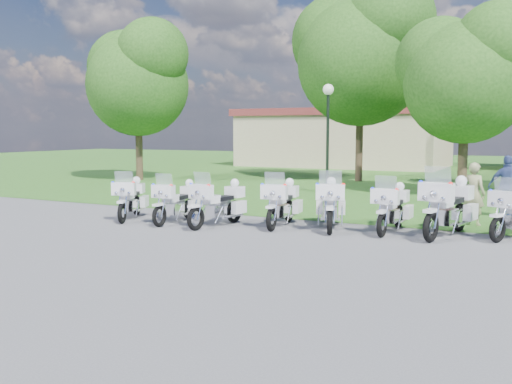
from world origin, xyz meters
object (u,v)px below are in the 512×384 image
at_px(motorcycle_4, 331,203).
at_px(motorcycle_0, 131,198).
at_px(bystander_c, 507,187).
at_px(motorcycle_3, 282,203).
at_px(lamp_post, 328,112).
at_px(bystander_a, 474,194).
at_px(motorcycle_5, 392,208).
at_px(motorcycle_6, 449,206).
at_px(motorcycle_2, 219,203).
at_px(motorcycle_1, 177,201).

bearing_deg(motorcycle_4, motorcycle_0, -8.01).
distance_m(motorcycle_4, bystander_c, 5.71).
bearing_deg(motorcycle_3, motorcycle_0, 3.53).
relative_size(motorcycle_3, lamp_post, 0.50).
height_order(motorcycle_0, bystander_a, bystander_a).
bearing_deg(motorcycle_3, lamp_post, -85.78).
distance_m(motorcycle_3, bystander_c, 6.80).
distance_m(motorcycle_5, lamp_post, 9.30).
relative_size(motorcycle_0, motorcycle_3, 0.90).
xyz_separation_m(motorcycle_3, bystander_c, (5.24, 4.32, 0.28)).
relative_size(motorcycle_0, motorcycle_6, 0.78).
xyz_separation_m(lamp_post, bystander_a, (6.24, -5.70, -2.46)).
height_order(motorcycle_2, motorcycle_5, motorcycle_2).
relative_size(motorcycle_1, motorcycle_5, 0.96).
distance_m(motorcycle_0, motorcycle_1, 1.56).
bearing_deg(lamp_post, motorcycle_6, -52.29).
xyz_separation_m(motorcycle_4, motorcycle_5, (1.55, 0.24, -0.04)).
distance_m(motorcycle_3, motorcycle_5, 2.87).
height_order(motorcycle_4, motorcycle_5, motorcycle_4).
xyz_separation_m(motorcycle_3, lamp_post, (-1.71, 8.11, 2.68)).
distance_m(motorcycle_1, bystander_c, 9.57).
height_order(motorcycle_2, motorcycle_3, motorcycle_3).
relative_size(bystander_a, bystander_c, 0.93).
xyz_separation_m(motorcycle_2, motorcycle_4, (2.79, 0.98, 0.03)).
xyz_separation_m(motorcycle_2, motorcycle_3, (1.51, 0.77, 0.00)).
bearing_deg(bystander_a, motorcycle_3, 48.73).
bearing_deg(motorcycle_6, motorcycle_2, 24.42).
relative_size(motorcycle_0, bystander_c, 1.10).
xyz_separation_m(lamp_post, bystander_c, (6.95, -3.80, -2.39)).
height_order(motorcycle_1, motorcycle_6, motorcycle_6).
bearing_deg(motorcycle_2, motorcycle_6, -158.84).
height_order(motorcycle_0, lamp_post, lamp_post).
bearing_deg(motorcycle_5, motorcycle_3, 10.34).
distance_m(motorcycle_4, bystander_a, 3.93).
relative_size(motorcycle_0, motorcycle_1, 0.95).
bearing_deg(motorcycle_1, motorcycle_5, -170.04).
relative_size(motorcycle_6, lamp_post, 0.58).
height_order(motorcycle_1, motorcycle_5, motorcycle_5).
bearing_deg(motorcycle_3, motorcycle_2, 19.27).
height_order(motorcycle_3, motorcycle_6, motorcycle_6).
distance_m(motorcycle_2, motorcycle_4, 2.96).
bearing_deg(bystander_a, motorcycle_6, 100.44).
relative_size(motorcycle_4, bystander_a, 1.33).
height_order(motorcycle_1, bystander_a, bystander_a).
relative_size(motorcycle_1, bystander_a, 1.24).
relative_size(motorcycle_4, lamp_post, 0.51).
bearing_deg(motorcycle_0, bystander_a, 176.17).
relative_size(motorcycle_6, bystander_a, 1.50).
relative_size(motorcycle_1, bystander_c, 1.15).
distance_m(motorcycle_3, bystander_a, 5.14).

